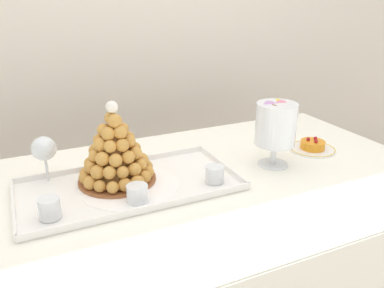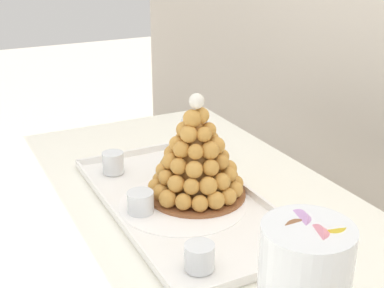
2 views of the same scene
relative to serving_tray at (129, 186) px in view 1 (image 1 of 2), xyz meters
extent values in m
cube|color=silver|center=(0.18, 0.90, 0.50)|extent=(4.80, 0.10, 2.50)
cylinder|color=brown|center=(0.92, 0.31, -0.39)|extent=(0.04, 0.04, 0.72)
cube|color=brown|center=(0.18, -0.04, -0.02)|extent=(1.59, 0.84, 0.02)
cube|color=white|center=(0.18, -0.04, -0.01)|extent=(1.65, 0.90, 0.00)
cube|color=white|center=(0.18, 0.40, -0.13)|extent=(1.65, 0.01, 0.24)
cube|color=white|center=(1.01, -0.04, -0.13)|extent=(0.01, 0.90, 0.24)
cube|color=white|center=(0.00, 0.00, 0.00)|extent=(0.65, 0.33, 0.01)
cube|color=white|center=(0.00, -0.17, 0.01)|extent=(0.65, 0.01, 0.02)
cube|color=white|center=(0.00, 0.17, 0.01)|extent=(0.65, 0.01, 0.02)
cube|color=white|center=(-0.33, 0.00, 0.01)|extent=(0.01, 0.33, 0.02)
cube|color=white|center=(0.33, 0.00, 0.01)|extent=(0.01, 0.33, 0.02)
cylinder|color=white|center=(0.00, 0.00, 0.00)|extent=(0.30, 0.30, 0.00)
cylinder|color=brown|center=(-0.02, 0.05, 0.01)|extent=(0.24, 0.24, 0.01)
cone|color=#AE7332|center=(-0.02, 0.05, 0.11)|extent=(0.16, 0.16, 0.21)
sphere|color=gold|center=(0.07, 0.05, 0.03)|extent=(0.04, 0.04, 0.04)
sphere|color=gold|center=(0.06, 0.09, 0.03)|extent=(0.04, 0.04, 0.04)
sphere|color=gold|center=(0.04, 0.12, 0.03)|extent=(0.04, 0.04, 0.04)
sphere|color=#C98C3C|center=(0.01, 0.14, 0.03)|extent=(0.04, 0.04, 0.04)
sphere|color=gold|center=(-0.02, 0.14, 0.03)|extent=(0.04, 0.04, 0.04)
sphere|color=gold|center=(-0.06, 0.14, 0.03)|extent=(0.04, 0.04, 0.04)
sphere|color=gold|center=(-0.09, 0.12, 0.03)|extent=(0.04, 0.04, 0.04)
sphere|color=gold|center=(-0.11, 0.09, 0.03)|extent=(0.04, 0.04, 0.04)
sphere|color=gold|center=(-0.12, 0.05, 0.03)|extent=(0.04, 0.04, 0.04)
sphere|color=gold|center=(-0.11, 0.01, 0.03)|extent=(0.04, 0.04, 0.04)
sphere|color=#CA8C3C|center=(-0.09, -0.02, 0.03)|extent=(0.04, 0.04, 0.04)
sphere|color=gold|center=(-0.06, -0.04, 0.03)|extent=(0.04, 0.04, 0.04)
sphere|color=gold|center=(-0.02, -0.05, 0.03)|extent=(0.04, 0.04, 0.04)
sphere|color=#C98C3C|center=(0.01, -0.04, 0.03)|extent=(0.04, 0.04, 0.04)
sphere|color=#CA8D3D|center=(0.04, -0.02, 0.03)|extent=(0.04, 0.04, 0.04)
sphere|color=gold|center=(0.06, 0.01, 0.03)|extent=(0.04, 0.04, 0.04)
sphere|color=gold|center=(0.05, 0.08, 0.06)|extent=(0.04, 0.04, 0.04)
sphere|color=gold|center=(0.03, 0.11, 0.07)|extent=(0.04, 0.04, 0.04)
sphere|color=gold|center=(0.00, 0.13, 0.06)|extent=(0.04, 0.04, 0.04)
sphere|color=gold|center=(-0.04, 0.13, 0.07)|extent=(0.04, 0.04, 0.04)
sphere|color=gold|center=(-0.08, 0.11, 0.06)|extent=(0.04, 0.04, 0.04)
sphere|color=#CA8C3C|center=(-0.10, 0.08, 0.06)|extent=(0.04, 0.04, 0.04)
sphere|color=#C98C3C|center=(-0.10, 0.04, 0.07)|extent=(0.04, 0.04, 0.04)
sphere|color=gold|center=(-0.09, 0.00, 0.06)|extent=(0.04, 0.04, 0.04)
sphere|color=gold|center=(-0.06, -0.02, 0.07)|extent=(0.04, 0.04, 0.04)
sphere|color=gold|center=(-0.02, -0.03, 0.07)|extent=(0.04, 0.04, 0.04)
sphere|color=gold|center=(0.01, -0.02, 0.06)|extent=(0.04, 0.04, 0.04)
sphere|color=gold|center=(0.04, 0.00, 0.06)|extent=(0.04, 0.04, 0.04)
sphere|color=gold|center=(0.05, 0.04, 0.06)|extent=(0.04, 0.04, 0.04)
sphere|color=#C98C3C|center=(0.02, 0.09, 0.10)|extent=(0.04, 0.04, 0.04)
sphere|color=gold|center=(-0.01, 0.11, 0.10)|extent=(0.04, 0.04, 0.04)
sphere|color=gold|center=(-0.05, 0.11, 0.10)|extent=(0.04, 0.04, 0.04)
sphere|color=gold|center=(-0.08, 0.08, 0.10)|extent=(0.04, 0.04, 0.04)
sphere|color=gold|center=(-0.09, 0.04, 0.10)|extent=(0.04, 0.04, 0.04)
sphere|color=gold|center=(-0.07, 0.01, 0.10)|extent=(0.04, 0.04, 0.04)
sphere|color=gold|center=(-0.04, -0.01, 0.10)|extent=(0.04, 0.04, 0.04)
sphere|color=#CA8D3D|center=(0.00, -0.01, 0.10)|extent=(0.04, 0.04, 0.04)
sphere|color=gold|center=(0.03, 0.02, 0.10)|extent=(0.04, 0.04, 0.04)
sphere|color=gold|center=(0.04, 0.05, 0.10)|extent=(0.04, 0.04, 0.04)
sphere|color=gold|center=(0.00, 0.09, 0.13)|extent=(0.04, 0.04, 0.04)
sphere|color=gold|center=(-0.04, 0.09, 0.14)|extent=(0.04, 0.04, 0.04)
sphere|color=gold|center=(-0.06, 0.07, 0.14)|extent=(0.04, 0.04, 0.04)
sphere|color=gold|center=(-0.07, 0.04, 0.13)|extent=(0.04, 0.04, 0.04)
sphere|color=gold|center=(-0.05, 0.01, 0.14)|extent=(0.04, 0.04, 0.04)
sphere|color=#C98C3C|center=(-0.01, 0.00, 0.14)|extent=(0.04, 0.04, 0.04)
sphere|color=#C98C3C|center=(0.02, 0.03, 0.14)|extent=(0.04, 0.04, 0.04)
sphere|color=#C98C3C|center=(0.02, 0.06, 0.13)|extent=(0.04, 0.04, 0.04)
sphere|color=#CA8D3C|center=(-0.02, 0.08, 0.17)|extent=(0.04, 0.04, 0.04)
sphere|color=gold|center=(-0.05, 0.06, 0.17)|extent=(0.04, 0.04, 0.04)
sphere|color=gold|center=(-0.05, 0.03, 0.17)|extent=(0.04, 0.04, 0.04)
sphere|color=gold|center=(-0.01, 0.02, 0.17)|extent=(0.04, 0.04, 0.04)
sphere|color=#CA8D3C|center=(0.01, 0.05, 0.17)|extent=(0.04, 0.04, 0.04)
sphere|color=gold|center=(-0.03, 0.06, 0.20)|extent=(0.04, 0.04, 0.04)
sphere|color=gold|center=(-0.02, 0.04, 0.20)|extent=(0.04, 0.04, 0.04)
sphere|color=white|center=(-0.02, 0.05, 0.24)|extent=(0.04, 0.04, 0.04)
cylinder|color=silver|center=(-0.24, -0.09, 0.03)|extent=(0.06, 0.06, 0.06)
cylinder|color=brown|center=(-0.24, -0.09, 0.02)|extent=(0.05, 0.05, 0.02)
cylinder|color=#8C603D|center=(-0.24, -0.09, 0.04)|extent=(0.05, 0.05, 0.02)
sphere|color=brown|center=(-0.24, -0.09, 0.05)|extent=(0.02, 0.02, 0.02)
cylinder|color=silver|center=(-0.01, -0.10, 0.03)|extent=(0.06, 0.06, 0.05)
cylinder|color=#F4EAC6|center=(-0.01, -0.10, 0.01)|extent=(0.06, 0.06, 0.02)
cylinder|color=white|center=(-0.01, -0.10, 0.03)|extent=(0.06, 0.06, 0.01)
sphere|color=brown|center=(-0.01, -0.11, 0.04)|extent=(0.02, 0.02, 0.02)
cylinder|color=silver|center=(0.25, -0.09, 0.03)|extent=(0.06, 0.06, 0.05)
cylinder|color=gold|center=(0.25, -0.09, 0.01)|extent=(0.05, 0.05, 0.02)
cylinder|color=#EAC166|center=(0.25, -0.09, 0.03)|extent=(0.05, 0.05, 0.02)
sphere|color=brown|center=(0.25, -0.08, 0.04)|extent=(0.02, 0.02, 0.02)
cylinder|color=white|center=(0.50, -0.04, 0.00)|extent=(0.10, 0.10, 0.01)
cylinder|color=white|center=(0.50, -0.04, 0.04)|extent=(0.02, 0.02, 0.07)
cylinder|color=white|center=(0.50, -0.04, 0.14)|extent=(0.14, 0.14, 0.14)
cylinder|color=#72B2E0|center=(0.52, -0.04, 0.09)|extent=(0.05, 0.06, 0.04)
cylinder|color=pink|center=(0.51, -0.01, 0.09)|extent=(0.05, 0.05, 0.02)
cylinder|color=#E54C47|center=(0.48, -0.05, 0.09)|extent=(0.05, 0.05, 0.05)
cylinder|color=#D199D8|center=(0.50, -0.06, 0.09)|extent=(0.05, 0.05, 0.05)
cylinder|color=#72B2E0|center=(0.52, -0.03, 0.11)|extent=(0.06, 0.04, 0.06)
cylinder|color=#F9A54C|center=(0.49, -0.03, 0.11)|extent=(0.05, 0.05, 0.05)
cylinder|color=#F9A54C|center=(0.47, -0.07, 0.11)|extent=(0.06, 0.05, 0.05)
cylinder|color=brown|center=(0.52, -0.06, 0.11)|extent=(0.05, 0.05, 0.05)
cylinder|color=#D199D8|center=(0.52, -0.02, 0.13)|extent=(0.07, 0.05, 0.07)
cylinder|color=pink|center=(0.47, -0.03, 0.13)|extent=(0.05, 0.05, 0.05)
cylinder|color=pink|center=(0.48, -0.07, 0.13)|extent=(0.05, 0.05, 0.05)
cylinder|color=yellow|center=(0.52, -0.06, 0.13)|extent=(0.06, 0.05, 0.05)
cylinder|color=#9ED860|center=(0.50, -0.02, 0.15)|extent=(0.06, 0.05, 0.05)
cylinder|color=yellow|center=(0.48, -0.04, 0.15)|extent=(0.05, 0.05, 0.02)
cylinder|color=#D199D8|center=(0.50, -0.06, 0.15)|extent=(0.07, 0.04, 0.07)
cylinder|color=#F9A54C|center=(0.51, -0.04, 0.15)|extent=(0.07, 0.05, 0.07)
cylinder|color=#F9A54C|center=(0.47, -0.03, 0.18)|extent=(0.05, 0.05, 0.05)
cylinder|color=brown|center=(0.48, -0.06, 0.18)|extent=(0.05, 0.06, 0.04)
cylinder|color=#72B2E0|center=(0.52, -0.05, 0.18)|extent=(0.06, 0.05, 0.06)
cylinder|color=yellow|center=(0.52, -0.03, 0.18)|extent=(0.06, 0.05, 0.06)
cylinder|color=#D199D8|center=(0.47, -0.04, 0.20)|extent=(0.06, 0.05, 0.06)
cylinder|color=brown|center=(0.50, -0.05, 0.20)|extent=(0.06, 0.05, 0.04)
cylinder|color=pink|center=(0.51, -0.04, 0.20)|extent=(0.06, 0.05, 0.06)
cylinder|color=yellow|center=(0.51, -0.01, 0.20)|extent=(0.06, 0.05, 0.05)
cylinder|color=white|center=(0.72, 0.01, 0.00)|extent=(0.17, 0.17, 0.01)
torus|color=gold|center=(0.72, 0.01, 0.00)|extent=(0.17, 0.17, 0.00)
cylinder|color=orange|center=(0.72, 0.01, 0.02)|extent=(0.09, 0.09, 0.03)
sphere|color=#A51923|center=(0.73, 0.01, 0.04)|extent=(0.01, 0.01, 0.01)
sphere|color=#A51923|center=(0.70, 0.02, 0.04)|extent=(0.01, 0.01, 0.01)
sphere|color=#A51923|center=(0.71, -0.01, 0.04)|extent=(0.01, 0.01, 0.01)
cylinder|color=silver|center=(-0.22, 0.14, 0.00)|extent=(0.06, 0.06, 0.00)
cylinder|color=silver|center=(-0.22, 0.14, 0.04)|extent=(0.01, 0.01, 0.08)
sphere|color=silver|center=(-0.22, 0.14, 0.11)|extent=(0.08, 0.08, 0.08)
camera|label=1|loc=(-0.28, -1.05, 0.56)|focal=36.72mm
camera|label=2|loc=(1.00, -0.48, 0.60)|focal=49.44mm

